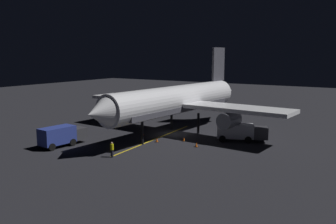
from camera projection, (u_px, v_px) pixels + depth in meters
ground_plane at (175, 135)px, 51.71m from camera, size 180.00×180.00×0.20m
apron_guide_stripe at (155, 139)px, 48.76m from camera, size 1.55×19.87×0.01m
airliner at (178, 101)px, 51.40m from camera, size 32.75×33.69×12.46m
baggage_truck at (61, 136)px, 44.84m from camera, size 2.71×6.29×2.50m
catering_truck at (240, 132)px, 47.40m from camera, size 6.79×4.46×2.25m
ground_crew_worker at (112, 149)px, 39.97m from camera, size 0.40×0.40×1.74m
traffic_cone_near_left at (196, 145)px, 44.54m from camera, size 0.50×0.50×0.55m
traffic_cone_near_right at (184, 139)px, 47.48m from camera, size 0.50×0.50×0.55m
traffic_cone_under_wing at (157, 140)px, 47.04m from camera, size 0.50×0.50×0.55m
traffic_cone_far at (143, 134)px, 50.93m from camera, size 0.50×0.50×0.55m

